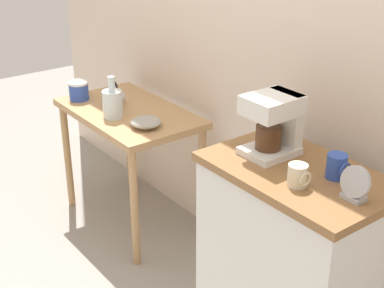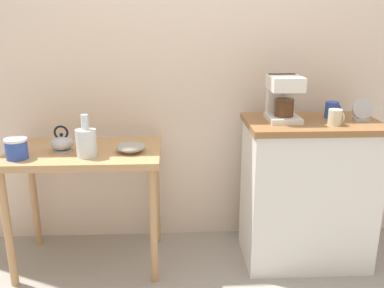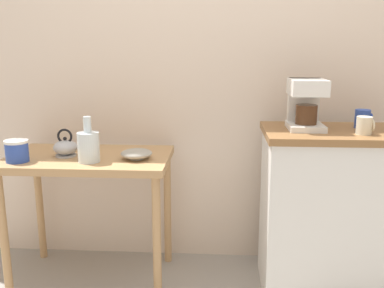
{
  "view_description": "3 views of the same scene",
  "coord_description": "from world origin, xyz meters",
  "px_view_note": "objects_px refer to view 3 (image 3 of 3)",
  "views": [
    {
      "loc": [
        2.0,
        -1.53,
        1.94
      ],
      "look_at": [
        0.04,
        -0.05,
        0.82
      ],
      "focal_mm": 53.45,
      "sensor_mm": 36.0,
      "label": 1
    },
    {
      "loc": [
        -0.18,
        -2.29,
        1.48
      ],
      "look_at": [
        -0.07,
        -0.05,
        0.8
      ],
      "focal_mm": 38.77,
      "sensor_mm": 36.0,
      "label": 2
    },
    {
      "loc": [
        0.02,
        -2.21,
        1.34
      ],
      "look_at": [
        -0.13,
        0.03,
        0.82
      ],
      "focal_mm": 40.37,
      "sensor_mm": 36.0,
      "label": 3
    }
  ],
  "objects_px": {
    "glass_carafe_vase": "(88,146)",
    "teakettle": "(66,147)",
    "mug_small_cream": "(365,126)",
    "coffee_maker": "(306,102)",
    "canister_enamel": "(17,151)",
    "bowl_stoneware": "(137,154)",
    "mug_blue": "(363,119)"
  },
  "relations": [
    {
      "from": "bowl_stoneware",
      "to": "canister_enamel",
      "type": "bearing_deg",
      "value": -171.82
    },
    {
      "from": "canister_enamel",
      "to": "mug_blue",
      "type": "height_order",
      "value": "mug_blue"
    },
    {
      "from": "teakettle",
      "to": "coffee_maker",
      "type": "bearing_deg",
      "value": 1.53
    },
    {
      "from": "canister_enamel",
      "to": "mug_small_cream",
      "type": "relative_size",
      "value": 1.38
    },
    {
      "from": "canister_enamel",
      "to": "coffee_maker",
      "type": "relative_size",
      "value": 0.47
    },
    {
      "from": "coffee_maker",
      "to": "canister_enamel",
      "type": "bearing_deg",
      "value": -173.93
    },
    {
      "from": "bowl_stoneware",
      "to": "canister_enamel",
      "type": "height_order",
      "value": "canister_enamel"
    },
    {
      "from": "coffee_maker",
      "to": "mug_blue",
      "type": "relative_size",
      "value": 2.66
    },
    {
      "from": "coffee_maker",
      "to": "mug_small_cream",
      "type": "bearing_deg",
      "value": -26.8
    },
    {
      "from": "teakettle",
      "to": "canister_enamel",
      "type": "relative_size",
      "value": 1.32
    },
    {
      "from": "coffee_maker",
      "to": "mug_small_cream",
      "type": "height_order",
      "value": "coffee_maker"
    },
    {
      "from": "teakettle",
      "to": "glass_carafe_vase",
      "type": "relative_size",
      "value": 0.67
    },
    {
      "from": "teakettle",
      "to": "glass_carafe_vase",
      "type": "distance_m",
      "value": 0.19
    },
    {
      "from": "coffee_maker",
      "to": "mug_small_cream",
      "type": "xyz_separation_m",
      "value": [
        0.27,
        -0.13,
        -0.1
      ]
    },
    {
      "from": "teakettle",
      "to": "mug_blue",
      "type": "distance_m",
      "value": 1.6
    },
    {
      "from": "mug_small_cream",
      "to": "mug_blue",
      "type": "height_order",
      "value": "mug_blue"
    },
    {
      "from": "glass_carafe_vase",
      "to": "teakettle",
      "type": "bearing_deg",
      "value": 146.81
    },
    {
      "from": "bowl_stoneware",
      "to": "mug_blue",
      "type": "height_order",
      "value": "mug_blue"
    },
    {
      "from": "canister_enamel",
      "to": "glass_carafe_vase",
      "type": "bearing_deg",
      "value": 3.19
    },
    {
      "from": "glass_carafe_vase",
      "to": "coffee_maker",
      "type": "xyz_separation_m",
      "value": [
        1.12,
        0.14,
        0.22
      ]
    },
    {
      "from": "glass_carafe_vase",
      "to": "coffee_maker",
      "type": "relative_size",
      "value": 0.92
    },
    {
      "from": "canister_enamel",
      "to": "coffee_maker",
      "type": "height_order",
      "value": "coffee_maker"
    },
    {
      "from": "glass_carafe_vase",
      "to": "mug_small_cream",
      "type": "distance_m",
      "value": 1.39
    },
    {
      "from": "mug_small_cream",
      "to": "coffee_maker",
      "type": "bearing_deg",
      "value": 153.2
    },
    {
      "from": "coffee_maker",
      "to": "mug_small_cream",
      "type": "distance_m",
      "value": 0.31
    },
    {
      "from": "glass_carafe_vase",
      "to": "mug_blue",
      "type": "height_order",
      "value": "mug_blue"
    },
    {
      "from": "bowl_stoneware",
      "to": "canister_enamel",
      "type": "distance_m",
      "value": 0.62
    },
    {
      "from": "canister_enamel",
      "to": "coffee_maker",
      "type": "xyz_separation_m",
      "value": [
        1.5,
        0.16,
        0.25
      ]
    },
    {
      "from": "bowl_stoneware",
      "to": "teakettle",
      "type": "distance_m",
      "value": 0.4
    },
    {
      "from": "teakettle",
      "to": "coffee_maker",
      "type": "distance_m",
      "value": 1.31
    },
    {
      "from": "teakettle",
      "to": "canister_enamel",
      "type": "distance_m",
      "value": 0.25
    },
    {
      "from": "bowl_stoneware",
      "to": "glass_carafe_vase",
      "type": "height_order",
      "value": "glass_carafe_vase"
    }
  ]
}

